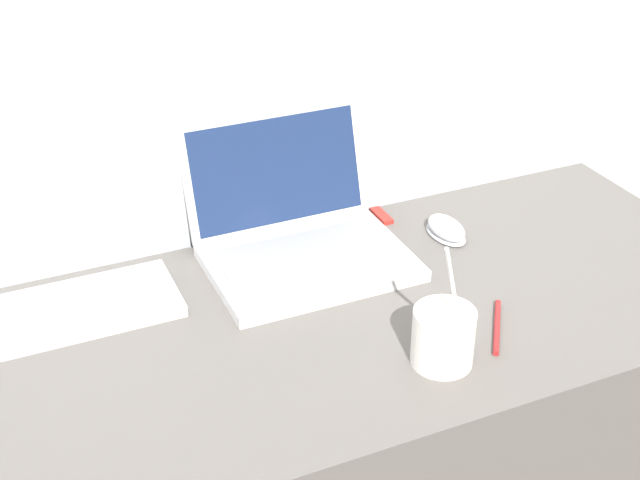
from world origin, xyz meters
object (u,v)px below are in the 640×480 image
object	(u,v)px
laptop	(298,231)
pen	(497,327)
usb_stick	(381,216)
drink_cup	(443,336)
external_keyboard	(36,319)
computer_mouse	(446,229)

from	to	relation	value
laptop	pen	size ratio (longest dim) A/B	2.87
usb_stick	pen	xyz separation A→B (m)	(-0.00, -0.38, 0.00)
drink_cup	external_keyboard	xyz separation A→B (m)	(-0.52, 0.33, -0.04)
laptop	pen	xyz separation A→B (m)	(0.19, -0.32, -0.04)
drink_cup	computer_mouse	world-z (taller)	drink_cup
computer_mouse	external_keyboard	xyz separation A→B (m)	(-0.71, 0.02, -0.00)
laptop	pen	distance (m)	0.38
computer_mouse	usb_stick	distance (m)	0.13
drink_cup	external_keyboard	world-z (taller)	drink_cup
laptop	usb_stick	size ratio (longest dim) A/B	5.51
laptop	usb_stick	world-z (taller)	laptop
laptop	computer_mouse	world-z (taller)	laptop
usb_stick	pen	size ratio (longest dim) A/B	0.52
external_keyboard	pen	xyz separation A→B (m)	(0.63, -0.30, -0.01)
drink_cup	usb_stick	size ratio (longest dim) A/B	3.51
laptop	computer_mouse	bearing A→B (deg)	-9.83
laptop	drink_cup	size ratio (longest dim) A/B	1.57
external_keyboard	usb_stick	xyz separation A→B (m)	(0.63, 0.09, -0.01)
external_keyboard	drink_cup	bearing A→B (deg)	-32.54
drink_cup	usb_stick	world-z (taller)	drink_cup
drink_cup	external_keyboard	distance (m)	0.61
external_keyboard	laptop	bearing A→B (deg)	3.52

